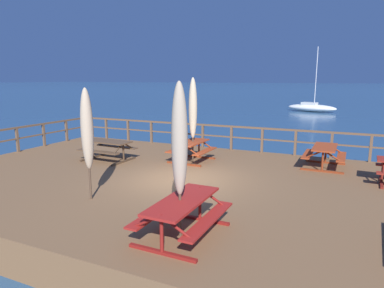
% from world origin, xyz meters
% --- Properties ---
extents(ground_plane, '(600.00, 600.00, 0.00)m').
position_xyz_m(ground_plane, '(0.00, 0.00, 0.00)').
color(ground_plane, navy).
extents(wooden_deck, '(16.85, 10.26, 0.88)m').
position_xyz_m(wooden_deck, '(0.00, 0.00, 0.44)').
color(wooden_deck, brown).
rests_on(wooden_deck, ground).
extents(railing_waterside_far, '(16.65, 0.10, 1.09)m').
position_xyz_m(railing_waterside_far, '(-0.00, 4.98, 1.60)').
color(railing_waterside_far, brown).
rests_on(railing_waterside_far, wooden_deck).
extents(railing_side_left, '(0.10, 10.06, 1.09)m').
position_xyz_m(railing_side_left, '(-8.28, -0.00, 1.60)').
color(railing_side_left, brown).
rests_on(railing_side_left, wooden_deck).
extents(picnic_table_front_left, '(1.45, 1.72, 0.78)m').
position_xyz_m(picnic_table_front_left, '(-0.72, 2.32, 1.43)').
color(picnic_table_front_left, '#993819').
rests_on(picnic_table_front_left, wooden_deck).
extents(picnic_table_mid_centre, '(1.43, 2.06, 0.78)m').
position_xyz_m(picnic_table_mid_centre, '(1.76, -3.51, 1.44)').
color(picnic_table_mid_centre, maroon).
rests_on(picnic_table_mid_centre, wooden_deck).
extents(picnic_table_front_right, '(1.43, 1.73, 0.78)m').
position_xyz_m(picnic_table_front_right, '(3.98, 3.43, 1.43)').
color(picnic_table_front_right, '#993819').
rests_on(picnic_table_front_right, wooden_deck).
extents(picnic_table_back_right, '(1.94, 1.48, 0.78)m').
position_xyz_m(picnic_table_back_right, '(-3.76, 1.11, 1.43)').
color(picnic_table_back_right, brown).
rests_on(picnic_table_back_right, wooden_deck).
extents(patio_umbrella_short_back, '(0.32, 0.32, 3.18)m').
position_xyz_m(patio_umbrella_short_back, '(-0.69, 2.35, 2.90)').
color(patio_umbrella_short_back, '#4C3828').
rests_on(patio_umbrella_short_back, wooden_deck).
extents(patio_umbrella_short_mid, '(0.32, 0.32, 3.10)m').
position_xyz_m(patio_umbrella_short_mid, '(1.71, -3.56, 2.84)').
color(patio_umbrella_short_mid, '#4C3828').
rests_on(patio_umbrella_short_mid, wooden_deck).
extents(patio_umbrella_tall_back_right, '(0.32, 0.32, 2.92)m').
position_xyz_m(patio_umbrella_tall_back_right, '(-1.39, -2.61, 2.73)').
color(patio_umbrella_tall_back_right, '#4C3828').
rests_on(patio_umbrella_tall_back_right, wooden_deck).
extents(sailboat_distant, '(6.23, 3.22, 7.72)m').
position_xyz_m(sailboat_distant, '(0.54, 34.91, 0.51)').
color(sailboat_distant, white).
rests_on(sailboat_distant, ground).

